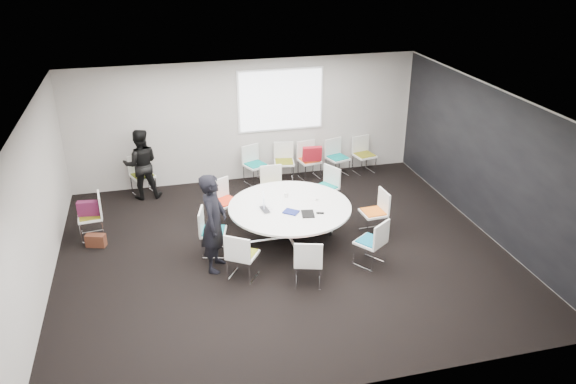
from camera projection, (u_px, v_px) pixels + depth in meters
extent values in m
cube|color=black|center=(283.00, 252.00, 10.33)|extent=(8.00, 7.00, 0.04)
cube|color=white|center=(282.00, 102.00, 9.13)|extent=(8.00, 7.00, 0.04)
cube|color=#A9A49F|center=(246.00, 121.00, 12.82)|extent=(8.00, 0.04, 2.80)
cube|color=#A9A49F|center=(352.00, 299.00, 6.63)|extent=(8.00, 0.04, 2.80)
cube|color=#A9A49F|center=(35.00, 207.00, 8.84)|extent=(0.04, 7.00, 2.80)
cube|color=#A9A49F|center=(489.00, 161.00, 10.61)|extent=(0.04, 7.00, 2.80)
cube|color=black|center=(487.00, 161.00, 10.61)|extent=(0.01, 6.94, 2.74)
cube|color=silver|center=(290.00, 238.00, 10.67)|extent=(0.90, 0.90, 0.08)
cylinder|color=silver|center=(290.00, 223.00, 10.54)|extent=(0.10, 0.10, 0.65)
cylinder|color=white|center=(290.00, 207.00, 10.39)|extent=(2.28, 2.28, 0.04)
cube|color=white|center=(281.00, 100.00, 12.75)|extent=(1.90, 0.03, 1.35)
cube|color=silver|center=(372.00, 224.00, 10.85)|extent=(0.44, 0.44, 0.42)
cube|color=white|center=(373.00, 213.00, 10.75)|extent=(0.47, 0.49, 0.04)
cube|color=#D15E14|center=(373.00, 212.00, 10.74)|extent=(0.40, 0.42, 0.03)
cube|color=white|center=(384.00, 201.00, 10.71)|extent=(0.06, 0.46, 0.42)
cube|color=silver|center=(325.00, 198.00, 11.87)|extent=(0.57, 0.57, 0.42)
cube|color=white|center=(325.00, 188.00, 11.77)|extent=(0.61, 0.62, 0.04)
cube|color=#0A8178|center=(325.00, 187.00, 11.76)|extent=(0.53, 0.54, 0.03)
cube|color=white|center=(332.00, 176.00, 11.81)|extent=(0.26, 0.42, 0.42)
cube|color=silver|center=(273.00, 198.00, 11.88)|extent=(0.43, 0.43, 0.42)
cube|color=white|center=(273.00, 188.00, 11.78)|extent=(0.47, 0.45, 0.04)
cube|color=#756417|center=(273.00, 187.00, 11.77)|extent=(0.41, 0.39, 0.03)
cube|color=white|center=(271.00, 174.00, 11.87)|extent=(0.46, 0.05, 0.42)
cube|color=silver|center=(227.00, 213.00, 11.27)|extent=(0.57, 0.57, 0.42)
cube|color=white|center=(226.00, 202.00, 11.18)|extent=(0.62, 0.61, 0.04)
cube|color=red|center=(226.00, 201.00, 11.16)|extent=(0.54, 0.53, 0.03)
cube|color=white|center=(219.00, 189.00, 11.22)|extent=(0.42, 0.26, 0.42)
cube|color=silver|center=(214.00, 243.00, 10.17)|extent=(0.51, 0.51, 0.42)
cube|color=white|center=(214.00, 232.00, 10.08)|extent=(0.54, 0.55, 0.04)
cube|color=#0B737D|center=(213.00, 231.00, 10.06)|extent=(0.47, 0.48, 0.03)
cube|color=white|center=(201.00, 221.00, 9.98)|extent=(0.15, 0.45, 0.42)
cube|color=silver|center=(243.00, 266.00, 9.47)|extent=(0.58, 0.58, 0.42)
cube|color=white|center=(243.00, 255.00, 9.37)|extent=(0.63, 0.62, 0.04)
cube|color=olive|center=(243.00, 253.00, 9.36)|extent=(0.54, 0.54, 0.03)
cube|color=white|center=(237.00, 249.00, 9.09)|extent=(0.40, 0.28, 0.42)
cube|color=silver|center=(308.00, 273.00, 9.30)|extent=(0.52, 0.52, 0.42)
cube|color=white|center=(308.00, 261.00, 9.20)|extent=(0.57, 0.55, 0.04)
cube|color=red|center=(308.00, 259.00, 9.19)|extent=(0.49, 0.48, 0.03)
cube|color=white|center=(308.00, 255.00, 8.91)|extent=(0.45, 0.17, 0.42)
cube|color=silver|center=(369.00, 253.00, 9.85)|extent=(0.59, 0.59, 0.42)
cube|color=white|center=(370.00, 242.00, 9.75)|extent=(0.63, 0.62, 0.04)
cube|color=#0C5D7B|center=(370.00, 240.00, 9.74)|extent=(0.55, 0.54, 0.03)
cube|color=white|center=(381.00, 234.00, 9.53)|extent=(0.40, 0.29, 0.42)
cube|color=silver|center=(256.00, 175.00, 13.02)|extent=(0.55, 0.55, 0.42)
cube|color=white|center=(256.00, 165.00, 12.93)|extent=(0.60, 0.59, 0.04)
cube|color=#097F7A|center=(256.00, 164.00, 12.91)|extent=(0.52, 0.51, 0.03)
cube|color=white|center=(250.00, 153.00, 12.98)|extent=(0.44, 0.22, 0.42)
cube|color=silver|center=(284.00, 172.00, 13.17)|extent=(0.49, 0.49, 0.42)
cube|color=white|center=(284.00, 163.00, 13.08)|extent=(0.53, 0.51, 0.04)
cube|color=olive|center=(284.00, 162.00, 13.06)|extent=(0.46, 0.44, 0.03)
cube|color=white|center=(284.00, 150.00, 13.17)|extent=(0.46, 0.12, 0.42)
cube|color=silver|center=(309.00, 170.00, 13.27)|extent=(0.49, 0.49, 0.42)
cube|color=white|center=(309.00, 161.00, 13.17)|extent=(0.53, 0.52, 0.04)
cube|color=#E15019|center=(309.00, 160.00, 13.16)|extent=(0.46, 0.45, 0.03)
cube|color=white|center=(306.00, 149.00, 13.25)|extent=(0.46, 0.12, 0.42)
cube|color=silver|center=(337.00, 167.00, 13.42)|extent=(0.53, 0.53, 0.42)
cube|color=white|center=(338.00, 158.00, 13.32)|extent=(0.57, 0.56, 0.04)
cube|color=#0B8784|center=(338.00, 157.00, 13.31)|extent=(0.50, 0.48, 0.03)
cube|color=white|center=(333.00, 147.00, 13.39)|extent=(0.45, 0.17, 0.42)
cube|color=silver|center=(364.00, 165.00, 13.58)|extent=(0.50, 0.50, 0.42)
cube|color=white|center=(365.00, 156.00, 13.48)|extent=(0.54, 0.52, 0.04)
cube|color=olive|center=(365.00, 155.00, 13.47)|extent=(0.47, 0.45, 0.03)
cube|color=white|center=(360.00, 144.00, 13.56)|extent=(0.46, 0.13, 0.42)
cube|color=silver|center=(92.00, 227.00, 10.71)|extent=(0.46, 0.46, 0.42)
cube|color=white|center=(90.00, 217.00, 10.61)|extent=(0.48, 0.50, 0.04)
cube|color=#696013|center=(90.00, 215.00, 10.60)|extent=(0.42, 0.44, 0.03)
cube|color=white|center=(100.00, 204.00, 10.58)|extent=(0.08, 0.46, 0.42)
cube|color=silver|center=(144.00, 186.00, 12.47)|extent=(0.55, 0.55, 0.42)
cube|color=white|center=(143.00, 176.00, 12.37)|extent=(0.60, 0.59, 0.04)
cube|color=#626F17|center=(143.00, 175.00, 12.36)|extent=(0.52, 0.51, 0.03)
cube|color=white|center=(138.00, 164.00, 12.42)|extent=(0.44, 0.21, 0.42)
imported|color=black|center=(214.00, 223.00, 9.45)|extent=(0.63, 0.76, 1.77)
imported|color=black|center=(141.00, 164.00, 12.09)|extent=(0.77, 0.60, 1.56)
imported|color=#333338|center=(267.00, 209.00, 10.23)|extent=(0.23, 0.32, 0.02)
cube|color=silver|center=(264.00, 200.00, 10.29)|extent=(0.06, 0.30, 0.22)
cube|color=black|center=(308.00, 214.00, 10.07)|extent=(0.27, 0.33, 0.02)
cube|color=navy|center=(291.00, 212.00, 10.13)|extent=(0.33, 0.32, 0.03)
cube|color=white|center=(311.00, 200.00, 10.60)|extent=(0.36, 0.36, 0.00)
cube|color=silver|center=(323.00, 202.00, 10.50)|extent=(0.36, 0.32, 0.00)
cylinder|color=white|center=(286.00, 195.00, 10.70)|extent=(0.08, 0.08, 0.09)
cube|color=black|center=(320.00, 213.00, 10.10)|extent=(0.15, 0.11, 0.01)
cube|color=#541636|center=(89.00, 208.00, 10.53)|extent=(0.41, 0.19, 0.28)
cube|color=#4C2618|center=(96.00, 240.00, 10.44)|extent=(0.39, 0.26, 0.24)
cube|color=#A31421|center=(312.00, 154.00, 12.88)|extent=(0.45, 0.20, 0.36)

